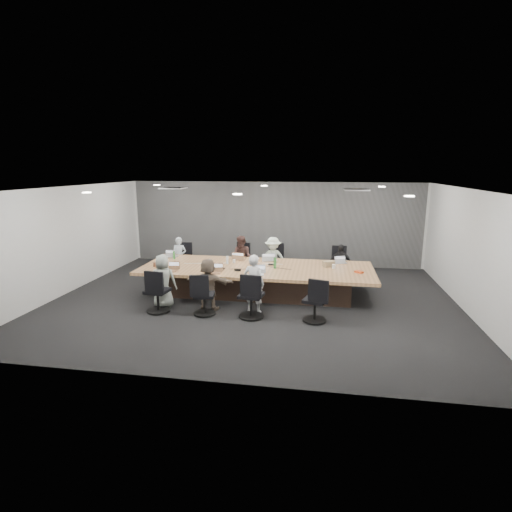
% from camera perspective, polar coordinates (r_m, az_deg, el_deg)
% --- Properties ---
extents(floor, '(10.00, 8.00, 0.00)m').
position_cam_1_polar(floor, '(10.16, -0.37, -6.27)').
color(floor, black).
rests_on(floor, ground).
extents(ceiling, '(10.00, 8.00, 0.00)m').
position_cam_1_polar(ceiling, '(9.63, -0.40, 9.70)').
color(ceiling, white).
rests_on(ceiling, wall_back).
extents(wall_back, '(10.00, 0.00, 2.80)m').
position_cam_1_polar(wall_back, '(13.71, 2.49, 4.67)').
color(wall_back, beige).
rests_on(wall_back, ground).
extents(wall_front, '(10.00, 0.00, 2.80)m').
position_cam_1_polar(wall_front, '(6.02, -6.95, -5.77)').
color(wall_front, beige).
rests_on(wall_front, ground).
extents(wall_left, '(0.00, 8.00, 2.80)m').
position_cam_1_polar(wall_left, '(11.73, -25.24, 2.13)').
color(wall_left, beige).
rests_on(wall_left, ground).
extents(wall_right, '(0.00, 8.00, 2.80)m').
position_cam_1_polar(wall_right, '(10.23, 28.41, 0.42)').
color(wall_right, beige).
rests_on(wall_right, ground).
extents(curtain, '(9.80, 0.04, 2.80)m').
position_cam_1_polar(curtain, '(13.63, 2.45, 4.62)').
color(curtain, '#5F5F5F').
rests_on(curtain, ground).
extents(conference_table, '(6.00, 2.20, 0.74)m').
position_cam_1_polar(conference_table, '(10.51, 0.09, -3.34)').
color(conference_table, '#34231B').
rests_on(conference_table, ground).
extents(chair_0, '(0.54, 0.54, 0.72)m').
position_cam_1_polar(chair_0, '(12.77, -10.31, -0.86)').
color(chair_0, black).
rests_on(chair_0, ground).
extents(chair_1, '(0.70, 0.70, 0.82)m').
position_cam_1_polar(chair_1, '(12.24, -1.66, -0.99)').
color(chair_1, black).
rests_on(chair_1, ground).
extents(chair_2, '(0.65, 0.65, 0.84)m').
position_cam_1_polar(chair_2, '(12.10, 2.63, -1.13)').
color(chair_2, black).
rests_on(chair_2, ground).
extents(chair_3, '(0.56, 0.56, 0.80)m').
position_cam_1_polar(chair_3, '(12.04, 11.79, -1.55)').
color(chair_3, black).
rests_on(chair_3, ground).
extents(chair_4, '(0.64, 0.64, 0.85)m').
position_cam_1_polar(chair_4, '(9.50, -13.88, -5.34)').
color(chair_4, black).
rests_on(chair_4, ground).
extents(chair_5, '(0.61, 0.61, 0.78)m').
position_cam_1_polar(chair_5, '(9.14, -7.40, -6.00)').
color(chair_5, black).
rests_on(chair_5, ground).
extents(chair_6, '(0.66, 0.66, 0.87)m').
position_cam_1_polar(chair_6, '(8.88, -0.68, -6.14)').
color(chair_6, black).
rests_on(chair_6, ground).
extents(chair_7, '(0.67, 0.67, 0.81)m').
position_cam_1_polar(chair_7, '(8.76, 8.43, -6.76)').
color(chair_7, black).
rests_on(chair_7, ground).
extents(person_0, '(0.45, 0.30, 1.21)m').
position_cam_1_polar(person_0, '(12.40, -10.89, -0.13)').
color(person_0, '#AFBCC6').
rests_on(person_0, ground).
extents(laptop_0, '(0.31, 0.22, 0.02)m').
position_cam_1_polar(laptop_0, '(11.86, -11.83, -0.03)').
color(laptop_0, '#B2B2B7').
rests_on(laptop_0, conference_table).
extents(person_1, '(0.73, 0.62, 1.31)m').
position_cam_1_polar(person_1, '(11.85, -2.00, -0.24)').
color(person_1, '#442B27').
rests_on(person_1, ground).
extents(laptop_1, '(0.39, 0.30, 0.02)m').
position_cam_1_polar(laptop_1, '(11.31, -2.55, -0.39)').
color(laptop_1, '#8C6647').
rests_on(laptop_1, conference_table).
extents(person_2, '(0.85, 0.51, 1.30)m').
position_cam_1_polar(person_2, '(11.71, 2.44, -0.44)').
color(person_2, beige).
rests_on(person_2, ground).
extents(laptop_2, '(0.40, 0.32, 0.02)m').
position_cam_1_polar(laptop_2, '(11.16, 2.09, -0.56)').
color(laptop_2, '#B2B2B7').
rests_on(laptop_2, conference_table).
extents(person_3, '(0.68, 0.30, 1.15)m').
position_cam_1_polar(person_3, '(11.66, 11.89, -1.13)').
color(person_3, black).
rests_on(person_3, ground).
extents(laptop_3, '(0.33, 0.26, 0.02)m').
position_cam_1_polar(laptop_3, '(11.08, 12.04, -0.93)').
color(laptop_3, '#B2B2B7').
rests_on(laptop_3, conference_table).
extents(person_4, '(0.69, 0.51, 1.29)m').
position_cam_1_polar(person_4, '(9.74, -13.14, -3.48)').
color(person_4, gray).
rests_on(person_4, ground).
extents(laptop_4, '(0.31, 0.24, 0.02)m').
position_cam_1_polar(laptop_4, '(10.21, -12.00, -2.08)').
color(laptop_4, '#8C6647').
rests_on(laptop_4, conference_table).
extents(person_5, '(1.16, 0.40, 1.24)m').
position_cam_1_polar(person_5, '(9.39, -6.82, -4.01)').
color(person_5, brown).
rests_on(person_5, ground).
extents(laptop_5, '(0.34, 0.26, 0.02)m').
position_cam_1_polar(laptop_5, '(9.86, -5.95, -2.39)').
color(laptop_5, '#8C6647').
rests_on(laptop_5, conference_table).
extents(person_6, '(0.56, 0.44, 1.37)m').
position_cam_1_polar(person_6, '(9.13, -0.30, -3.97)').
color(person_6, '#BCBCBC').
rests_on(person_6, ground).
extents(laptop_6, '(0.31, 0.24, 0.02)m').
position_cam_1_polar(laptop_6, '(9.64, 0.26, -2.68)').
color(laptop_6, '#B2B2B7').
rests_on(laptop_6, conference_table).
extents(bottle_green_left, '(0.06, 0.06, 0.23)m').
position_cam_1_polar(bottle_green_left, '(11.53, -11.65, 0.14)').
color(bottle_green_left, '#2B7530').
rests_on(bottle_green_left, conference_table).
extents(bottle_green_right, '(0.10, 0.10, 0.28)m').
position_cam_1_polar(bottle_green_right, '(10.26, 2.73, -1.00)').
color(bottle_green_right, '#2B7530').
rests_on(bottle_green_right, conference_table).
extents(bottle_clear, '(0.07, 0.07, 0.21)m').
position_cam_1_polar(bottle_clear, '(10.74, -4.14, -0.57)').
color(bottle_clear, silver).
rests_on(bottle_clear, conference_table).
extents(cup_white_far, '(0.09, 0.09, 0.09)m').
position_cam_1_polar(cup_white_far, '(10.87, -3.15, -0.73)').
color(cup_white_far, white).
rests_on(cup_white_far, conference_table).
extents(cup_white_near, '(0.09, 0.09, 0.11)m').
position_cam_1_polar(cup_white_near, '(10.43, 11.04, -1.47)').
color(cup_white_near, white).
rests_on(cup_white_near, conference_table).
extents(mug_brown, '(0.10, 0.10, 0.12)m').
position_cam_1_polar(mug_brown, '(10.76, -14.24, -1.17)').
color(mug_brown, brown).
rests_on(mug_brown, conference_table).
extents(mic_left, '(0.18, 0.13, 0.03)m').
position_cam_1_polar(mic_left, '(10.22, -5.05, -1.80)').
color(mic_left, black).
rests_on(mic_left, conference_table).
extents(mic_right, '(0.16, 0.11, 0.03)m').
position_cam_1_polar(mic_right, '(10.61, 2.19, -1.21)').
color(mic_right, black).
rests_on(mic_right, conference_table).
extents(stapler, '(0.17, 0.05, 0.06)m').
position_cam_1_polar(stapler, '(10.00, -2.64, -2.00)').
color(stapler, black).
rests_on(stapler, conference_table).
extents(canvas_bag, '(0.33, 0.28, 0.15)m').
position_cam_1_polar(canvas_bag, '(10.57, 10.33, -1.12)').
color(canvas_bag, '#99825E').
rests_on(canvas_bag, conference_table).
extents(snack_packet, '(0.23, 0.22, 0.04)m').
position_cam_1_polar(snack_packet, '(10.15, 14.50, -2.22)').
color(snack_packet, '#C83D13').
rests_on(snack_packet, conference_table).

